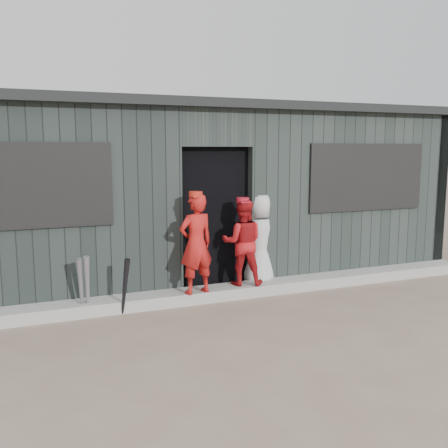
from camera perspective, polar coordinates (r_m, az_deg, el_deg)
name	(u,v)px	position (r m, az deg, el deg)	size (l,w,h in m)	color
ground	(291,347)	(5.20, 7.68, -13.76)	(80.00, 80.00, 0.00)	#715C4E
curb	(223,292)	(6.72, -0.06, -7.79)	(8.00, 0.36, 0.15)	gray
bat_left	(81,287)	(6.12, -16.02, -6.94)	(0.07, 0.07, 0.74)	gray
bat_mid	(87,286)	(6.11, -15.35, -6.82)	(0.07, 0.07, 0.77)	gray
bat_right	(125,287)	(6.08, -11.27, -7.04)	(0.07, 0.07, 0.70)	black
player_red_left	(196,244)	(6.29, -3.21, -2.28)	(0.46, 0.30, 1.27)	#AB1715
player_red_right	(242,242)	(6.71, 2.13, -2.10)	(0.56, 0.44, 1.16)	#AB1518
player_grey_back	(259,241)	(7.08, 3.98, -1.94)	(0.66, 0.43, 1.36)	#B7B7B7
dugout	(184,192)	(8.07, -4.55, 3.69)	(8.30, 3.30, 2.62)	black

